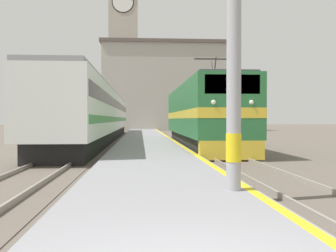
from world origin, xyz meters
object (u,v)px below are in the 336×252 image
at_px(locomotive_train, 201,115).
at_px(passenger_train, 101,115).
at_px(catenary_mast, 236,28).
at_px(clock_tower, 124,40).

relative_size(locomotive_train, passenger_train, 0.44).
xyz_separation_m(locomotive_train, passenger_train, (-7.15, 9.14, 0.16)).
bearing_deg(locomotive_train, catenary_mast, -96.33).
distance_m(catenary_mast, clock_tower, 61.83).
bearing_deg(catenary_mast, locomotive_train, 83.67).
height_order(passenger_train, clock_tower, clock_tower).
height_order(locomotive_train, catenary_mast, catenary_mast).
xyz_separation_m(locomotive_train, catenary_mast, (-1.80, -16.20, 1.68)).
bearing_deg(catenary_mast, clock_tower, 94.60).
xyz_separation_m(passenger_train, catenary_mast, (5.35, -25.34, 1.52)).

